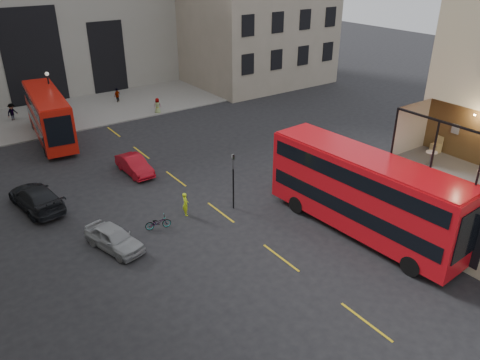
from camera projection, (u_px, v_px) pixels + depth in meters
ground at (394, 304)px, 22.18m from camera, size 140.00×140.00×0.00m
host_frontage at (480, 222)px, 24.55m from camera, size 3.00×11.00×4.50m
gateway at (14, 8)px, 50.50m from camera, size 35.00×10.60×18.00m
pavement_far at (45, 117)px, 46.82m from camera, size 40.00×12.00×0.12m
traffic_light_near at (233, 175)px, 29.36m from camera, size 0.16×0.20×3.80m
street_lamp_b at (52, 104)px, 42.86m from camera, size 0.36×0.36×5.33m
bus_near at (364, 191)px, 26.71m from camera, size 3.54×12.43×4.90m
bus_far at (48, 114)px, 40.31m from camera, size 3.55×10.87×4.26m
car_a at (114, 238)px, 26.07m from camera, size 2.61×4.23×1.34m
car_b at (134, 165)px, 34.86m from camera, size 1.55×4.08×1.33m
car_c at (36, 198)px, 30.10m from camera, size 2.85×5.56×1.54m
bicycle at (158, 223)px, 28.05m from camera, size 1.65×0.95×0.82m
cyclist at (185, 204)px, 29.35m from camera, size 0.52×0.65×1.54m
pedestrian_b at (12, 112)px, 45.38m from camera, size 1.33×1.16×1.79m
pedestrian_c at (117, 96)px, 50.89m from camera, size 1.02×0.81×1.62m
pedestrian_d at (158, 106)px, 47.54m from camera, size 0.94×0.91×1.62m
cafe_table_far at (431, 156)px, 25.23m from camera, size 0.61×0.61×0.76m
cafe_chair_d at (436, 147)px, 26.89m from camera, size 0.52×0.52×0.96m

